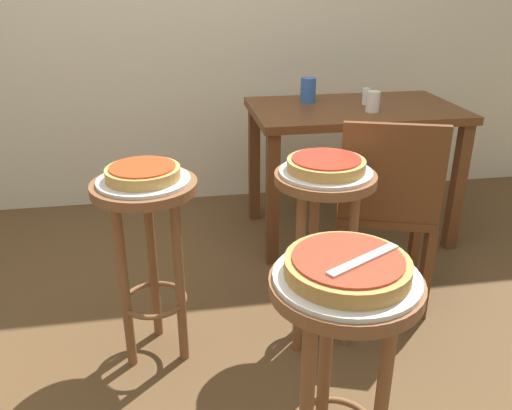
{
  "coord_description": "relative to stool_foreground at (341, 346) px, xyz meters",
  "views": [
    {
      "loc": [
        -0.05,
        -1.67,
        1.37
      ],
      "look_at": [
        0.23,
        -0.03,
        0.64
      ],
      "focal_mm": 37.37,
      "sensor_mm": 36.0,
      "label": 1
    }
  ],
  "objects": [
    {
      "name": "dining_table",
      "position": [
        0.58,
        1.6,
        0.09
      ],
      "size": [
        1.08,
        0.64,
        0.73
      ],
      "color": "#5B3319",
      "rests_on": "ground_plane"
    },
    {
      "name": "condiment_shaker",
      "position": [
        0.65,
        1.64,
        0.25
      ],
      "size": [
        0.04,
        0.04,
        0.09
      ],
      "primitive_type": "cylinder",
      "color": "white",
      "rests_on": "dining_table"
    },
    {
      "name": "pizza_middle",
      "position": [
        0.15,
        0.69,
        0.23
      ],
      "size": [
        0.28,
        0.28,
        0.05
      ],
      "color": "tan",
      "rests_on": "serving_plate_middle"
    },
    {
      "name": "ground_plane",
      "position": [
        -0.34,
        0.65,
        -0.52
      ],
      "size": [
        6.0,
        6.0,
        0.0
      ],
      "primitive_type": "plane",
      "color": "brown"
    },
    {
      "name": "stool_leftside",
      "position": [
        -0.48,
        0.72,
        0.0
      ],
      "size": [
        0.37,
        0.37,
        0.71
      ],
      "color": "brown",
      "rests_on": "ground_plane"
    },
    {
      "name": "pizza_server_knife",
      "position": [
        0.03,
        -0.02,
        0.25
      ],
      "size": [
        0.2,
        0.13,
        0.01
      ],
      "primitive_type": "cube",
      "rotation": [
        0.0,
        0.0,
        0.5
      ],
      "color": "silver",
      "rests_on": "pizza_foreground"
    },
    {
      "name": "stool_foreground",
      "position": [
        0.0,
        0.0,
        0.0
      ],
      "size": [
        0.37,
        0.37,
        0.71
      ],
      "color": "brown",
      "rests_on": "ground_plane"
    },
    {
      "name": "stool_middle",
      "position": [
        0.15,
        0.69,
        0.0
      ],
      "size": [
        0.37,
        0.37,
        0.71
      ],
      "color": "brown",
      "rests_on": "ground_plane"
    },
    {
      "name": "cup_near_edge",
      "position": [
        0.63,
        1.48,
        0.26
      ],
      "size": [
        0.07,
        0.07,
        0.1
      ],
      "primitive_type": "cylinder",
      "color": "silver",
      "rests_on": "dining_table"
    },
    {
      "name": "pizza_foreground",
      "position": [
        -0.0,
        0.0,
        0.23
      ],
      "size": [
        0.29,
        0.29,
        0.05
      ],
      "color": "#B78442",
      "rests_on": "serving_plate_foreground"
    },
    {
      "name": "pizza_leftside",
      "position": [
        -0.48,
        0.72,
        0.23
      ],
      "size": [
        0.25,
        0.25,
        0.05
      ],
      "color": "tan",
      "rests_on": "serving_plate_leftside"
    },
    {
      "name": "serving_plate_middle",
      "position": [
        0.15,
        0.69,
        0.2
      ],
      "size": [
        0.33,
        0.33,
        0.01
      ],
      "primitive_type": "cylinder",
      "color": "silver",
      "rests_on": "stool_middle"
    },
    {
      "name": "serving_plate_leftside",
      "position": [
        -0.48,
        0.72,
        0.2
      ],
      "size": [
        0.32,
        0.32,
        0.01
      ],
      "primitive_type": "cylinder",
      "color": "silver",
      "rests_on": "stool_leftside"
    },
    {
      "name": "cup_far_edge",
      "position": [
        0.37,
        1.75,
        0.27
      ],
      "size": [
        0.08,
        0.08,
        0.13
      ],
      "primitive_type": "cylinder",
      "color": "#3360B2",
      "rests_on": "dining_table"
    },
    {
      "name": "serving_plate_foreground",
      "position": [
        -0.0,
        0.0,
        0.2
      ],
      "size": [
        0.35,
        0.35,
        0.01
      ],
      "primitive_type": "cylinder",
      "color": "silver",
      "rests_on": "stool_foreground"
    },
    {
      "name": "wooden_chair",
      "position": [
        0.5,
        0.92,
        -0.05
      ],
      "size": [
        0.51,
        0.51,
        0.85
      ],
      "color": "#5B3319",
      "rests_on": "ground_plane"
    }
  ]
}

